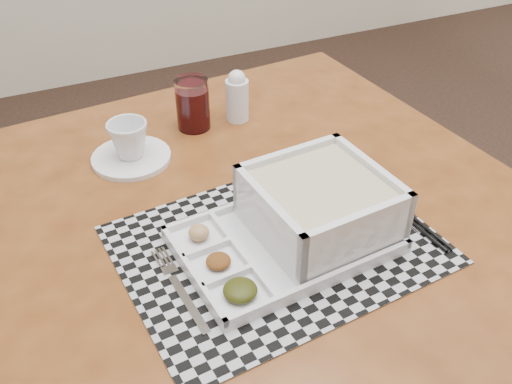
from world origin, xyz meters
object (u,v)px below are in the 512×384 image
Objects in this scene: dining_table at (250,238)px; serving_tray at (311,215)px; creamer_bottle at (237,96)px; juice_glass at (193,106)px; cup at (129,140)px.

serving_tray reaches higher than dining_table.
dining_table is at bearing -109.31° from creamer_bottle.
juice_glass is (0.00, 0.29, 0.12)m from dining_table.
juice_glass is at bearing 176.12° from creamer_bottle.
juice_glass reaches higher than dining_table.
dining_table is 3.05× the size of serving_tray.
cup is at bearing -166.23° from creamer_bottle.
dining_table is 9.69× the size of juice_glass.
creamer_bottle is at bearing -3.88° from juice_glass.
serving_tray is at bearing -96.38° from creamer_bottle.
serving_tray reaches higher than cup.
juice_glass is (0.15, 0.07, 0.00)m from cup.
creamer_bottle is at bearing 83.62° from serving_tray.
cup is 0.25m from creamer_bottle.
creamer_bottle reaches higher than dining_table.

